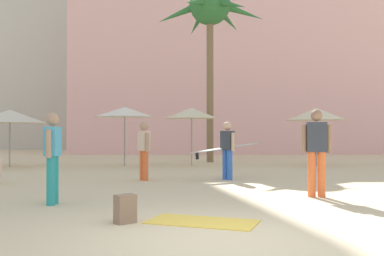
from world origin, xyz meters
TOP-DOWN VIEW (x-y plane):
  - ground at (0.00, 0.00)m, footprint 120.00×120.00m
  - hotel_pink at (4.83, 27.68)m, footprint 25.41×10.57m
  - palm_tree_far_left at (0.66, 14.93)m, footprint 5.06×4.74m
  - cafe_umbrella_0 at (4.87, 12.63)m, footprint 2.41×2.41m
  - cafe_umbrella_1 at (-7.41, 12.10)m, footprint 2.76×2.76m
  - cafe_umbrella_4 at (-2.96, 12.41)m, footprint 2.38×2.38m
  - cafe_umbrella_6 at (-0.25, 12.68)m, footprint 2.15×2.15m
  - beach_towel at (-0.33, 1.14)m, footprint 1.79×1.32m
  - backpack at (-1.47, 1.10)m, footprint 0.35×0.35m
  - person_near_right at (0.65, 7.27)m, footprint 2.43×1.94m
  - person_far_right at (-1.70, 7.01)m, footprint 0.38×0.58m
  - person_near_left at (2.15, 3.70)m, footprint 0.61×0.27m
  - person_mid_right at (-3.03, 2.84)m, footprint 0.24×0.60m

SIDE VIEW (x-z plane):
  - ground at x=0.00m, z-range 0.00..0.00m
  - beach_towel at x=-0.33m, z-range 0.00..0.01m
  - backpack at x=-1.47m, z-range -0.01..0.41m
  - person_far_right at x=-1.70m, z-range 0.08..1.72m
  - person_near_right at x=0.65m, z-range 0.08..1.73m
  - person_mid_right at x=-3.03m, z-range 0.08..1.78m
  - person_near_left at x=2.15m, z-range 0.09..1.90m
  - cafe_umbrella_1 at x=-7.41m, z-range 0.86..3.12m
  - cafe_umbrella_0 at x=4.87m, z-range 0.93..3.30m
  - cafe_umbrella_6 at x=-0.25m, z-range 0.96..3.34m
  - cafe_umbrella_4 at x=-2.96m, z-range 0.99..3.38m
  - hotel_pink at x=4.83m, z-range 0.00..13.03m
  - palm_tree_far_left at x=0.66m, z-range 2.81..11.05m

